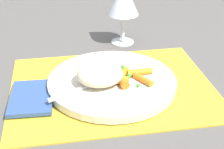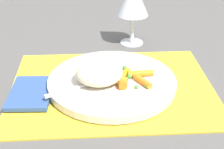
{
  "view_description": "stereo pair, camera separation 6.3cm",
  "coord_description": "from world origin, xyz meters",
  "px_view_note": "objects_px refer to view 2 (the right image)",
  "views": [
    {
      "loc": [
        -0.1,
        -0.58,
        0.37
      ],
      "look_at": [
        0.0,
        0.0,
        0.03
      ],
      "focal_mm": 53.46,
      "sensor_mm": 36.0,
      "label": 1
    },
    {
      "loc": [
        -0.04,
        -0.59,
        0.37
      ],
      "look_at": [
        0.0,
        0.0,
        0.03
      ],
      "focal_mm": 53.46,
      "sensor_mm": 36.0,
      "label": 2
    }
  ],
  "objects_px": {
    "plate": "(112,82)",
    "napkin": "(31,93)",
    "rice_mound": "(99,73)",
    "carrot_portion": "(124,77)",
    "fork": "(99,81)"
  },
  "relations": [
    {
      "from": "plate",
      "to": "napkin",
      "type": "relative_size",
      "value": 2.23
    },
    {
      "from": "rice_mound",
      "to": "carrot_portion",
      "type": "distance_m",
      "value": 0.05
    },
    {
      "from": "plate",
      "to": "carrot_portion",
      "type": "bearing_deg",
      "value": -21.57
    },
    {
      "from": "rice_mound",
      "to": "fork",
      "type": "distance_m",
      "value": 0.02
    },
    {
      "from": "rice_mound",
      "to": "napkin",
      "type": "relative_size",
      "value": 0.79
    },
    {
      "from": "plate",
      "to": "fork",
      "type": "distance_m",
      "value": 0.03
    },
    {
      "from": "fork",
      "to": "napkin",
      "type": "distance_m",
      "value": 0.14
    },
    {
      "from": "rice_mound",
      "to": "fork",
      "type": "relative_size",
      "value": 0.54
    },
    {
      "from": "plate",
      "to": "rice_mound",
      "type": "xyz_separation_m",
      "value": [
        -0.03,
        -0.01,
        0.03
      ]
    },
    {
      "from": "plate",
      "to": "fork",
      "type": "relative_size",
      "value": 1.52
    },
    {
      "from": "rice_mound",
      "to": "carrot_portion",
      "type": "height_order",
      "value": "rice_mound"
    },
    {
      "from": "fork",
      "to": "plate",
      "type": "bearing_deg",
      "value": 26.31
    },
    {
      "from": "plate",
      "to": "napkin",
      "type": "distance_m",
      "value": 0.16
    },
    {
      "from": "fork",
      "to": "napkin",
      "type": "xyz_separation_m",
      "value": [
        -0.14,
        -0.01,
        -0.01
      ]
    },
    {
      "from": "rice_mound",
      "to": "carrot_portion",
      "type": "bearing_deg",
      "value": 4.6
    }
  ]
}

